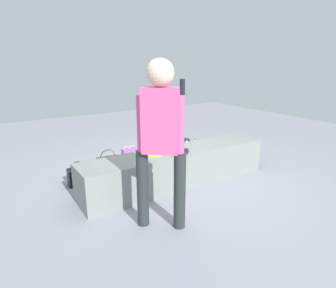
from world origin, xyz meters
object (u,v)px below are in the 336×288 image
at_px(water_bottle_far_side, 195,145).
at_px(party_cup_red, 178,153).
at_px(child_seated, 174,136).
at_px(adult_standing, 161,131).
at_px(handbag_brown_canvas, 108,164).
at_px(cake_plate, 154,153).
at_px(handbag_black_leather, 78,176).
at_px(gift_bag, 129,156).
at_px(water_bottle_near_gift, 187,145).

relative_size(water_bottle_far_side, party_cup_red, 2.10).
height_order(child_seated, party_cup_red, child_seated).
height_order(child_seated, adult_standing, adult_standing).
bearing_deg(adult_standing, water_bottle_far_side, 44.43).
bearing_deg(handbag_brown_canvas, cake_plate, -71.90).
bearing_deg(adult_standing, party_cup_red, 50.71).
xyz_separation_m(adult_standing, party_cup_red, (1.48, 1.80, -0.98)).
distance_m(child_seated, cake_plate, 0.37).
bearing_deg(child_seated, handbag_black_leather, 148.49).
height_order(cake_plate, handbag_black_leather, cake_plate).
xyz_separation_m(gift_bag, handbag_black_leather, (-0.97, -0.37, -0.01)).
height_order(party_cup_red, handbag_black_leather, handbag_black_leather).
relative_size(adult_standing, water_bottle_far_side, 7.32).
height_order(child_seated, handbag_black_leather, child_seated).
relative_size(water_bottle_near_gift, party_cup_red, 1.98).
bearing_deg(gift_bag, water_bottle_near_gift, 4.75).
height_order(cake_plate, water_bottle_near_gift, cake_plate).
height_order(child_seated, water_bottle_far_side, child_seated).
xyz_separation_m(child_seated, adult_standing, (-0.71, -0.81, 0.32)).
distance_m(gift_bag, water_bottle_near_gift, 1.29).
bearing_deg(water_bottle_far_side, gift_bag, -178.92).
distance_m(water_bottle_near_gift, party_cup_red, 0.40).
distance_m(adult_standing, water_bottle_far_side, 2.89).
distance_m(gift_bag, water_bottle_far_side, 1.42).
xyz_separation_m(adult_standing, cake_plate, (0.39, 0.81, -0.52)).
distance_m(gift_bag, handbag_brown_canvas, 0.47).
distance_m(cake_plate, gift_bag, 1.15).
xyz_separation_m(water_bottle_near_gift, handbag_brown_canvas, (-1.73, -0.27, 0.04)).
bearing_deg(adult_standing, handbag_black_leather, 106.04).
distance_m(cake_plate, handbag_brown_canvas, 1.03).
relative_size(child_seated, adult_standing, 0.28).
xyz_separation_m(adult_standing, handbag_brown_canvas, (0.09, 1.72, -0.90)).
bearing_deg(adult_standing, cake_plate, 64.26).
xyz_separation_m(cake_plate, water_bottle_far_side, (1.56, 1.11, -0.41)).
relative_size(adult_standing, gift_bag, 5.28).
distance_m(adult_standing, handbag_black_leather, 1.82).
bearing_deg(cake_plate, handbag_black_leather, 139.44).
bearing_deg(handbag_black_leather, child_seated, -31.51).
bearing_deg(water_bottle_near_gift, handbag_black_leather, -167.99).
relative_size(gift_bag, handbag_black_leather, 0.93).
bearing_deg(party_cup_red, water_bottle_far_side, 13.12).
bearing_deg(water_bottle_far_side, child_seated, -138.48).
distance_m(gift_bag, party_cup_red, 0.95).
relative_size(gift_bag, water_bottle_near_gift, 1.47).
xyz_separation_m(adult_standing, water_bottle_near_gift, (1.82, 2.00, -0.93)).
bearing_deg(cake_plate, water_bottle_far_side, 35.28).
height_order(gift_bag, handbag_brown_canvas, handbag_brown_canvas).
bearing_deg(water_bottle_far_side, cake_plate, -144.72).
xyz_separation_m(adult_standing, water_bottle_far_side, (1.95, 1.92, -0.93)).
height_order(adult_standing, handbag_black_leather, adult_standing).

